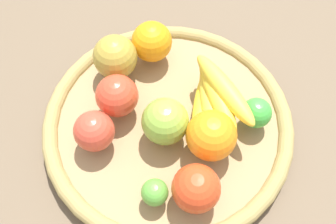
% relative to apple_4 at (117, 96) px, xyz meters
% --- Properties ---
extents(ground_plane, '(2.40, 2.40, 0.00)m').
position_rel_apple_4_xyz_m(ground_plane, '(-0.03, -0.08, -0.08)').
color(ground_plane, brown).
rests_on(ground_plane, ground).
extents(basket, '(0.44, 0.44, 0.04)m').
position_rel_apple_4_xyz_m(basket, '(-0.03, -0.08, -0.06)').
color(basket, '#987A53').
rests_on(basket, ground_plane).
extents(apple_4, '(0.10, 0.10, 0.07)m').
position_rel_apple_4_xyz_m(apple_4, '(0.00, 0.00, 0.00)').
color(apple_4, '#CD4028').
rests_on(apple_4, basket).
extents(apple_0, '(0.10, 0.10, 0.07)m').
position_rel_apple_4_xyz_m(apple_0, '(-0.17, -0.11, 0.00)').
color(apple_0, red).
rests_on(apple_0, basket).
extents(apple_3, '(0.11, 0.11, 0.08)m').
position_rel_apple_4_xyz_m(apple_3, '(-0.06, -0.08, 0.00)').
color(apple_3, '#83AD39').
rests_on(apple_3, basket).
extents(apple_1, '(0.08, 0.08, 0.07)m').
position_rel_apple_4_xyz_m(apple_1, '(-0.06, 0.04, -0.00)').
color(apple_1, '#CF442F').
rests_on(apple_1, basket).
extents(orange_1, '(0.09, 0.09, 0.07)m').
position_rel_apple_4_xyz_m(orange_1, '(0.11, -0.06, 0.00)').
color(orange_1, orange).
rests_on(orange_1, basket).
extents(banana_bunch, '(0.16, 0.12, 0.08)m').
position_rel_apple_4_xyz_m(banana_bunch, '(-0.02, -0.16, 0.00)').
color(banana_bunch, yellow).
rests_on(banana_bunch, basket).
extents(apple_2, '(0.10, 0.10, 0.08)m').
position_rel_apple_4_xyz_m(apple_2, '(0.08, 0.00, 0.00)').
color(apple_2, '#A58C32').
rests_on(apple_2, basket).
extents(lime_0, '(0.06, 0.06, 0.04)m').
position_rel_apple_4_xyz_m(lime_0, '(-0.17, -0.05, -0.02)').
color(lime_0, '#57A037').
rests_on(lime_0, basket).
extents(lime_1, '(0.07, 0.07, 0.05)m').
position_rel_apple_4_xyz_m(lime_1, '(-0.04, -0.23, -0.01)').
color(lime_1, green).
rests_on(lime_1, basket).
extents(orange_0, '(0.09, 0.09, 0.08)m').
position_rel_apple_4_xyz_m(orange_0, '(-0.09, -0.15, 0.00)').
color(orange_0, orange).
rests_on(orange_0, basket).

